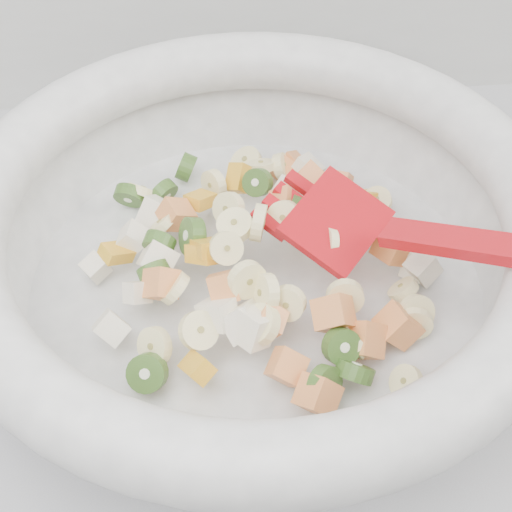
{
  "coord_description": "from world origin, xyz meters",
  "views": [
    {
      "loc": [
        -0.17,
        1.07,
        1.36
      ],
      "look_at": [
        -0.14,
        1.46,
        0.95
      ],
      "focal_mm": 55.0,
      "sensor_mm": 36.0,
      "label": 1
    }
  ],
  "objects": [
    {
      "name": "mixing_bowl",
      "position": [
        -0.14,
        1.46,
        0.97
      ],
      "size": [
        0.49,
        0.43,
        0.16
      ],
      "color": "white",
      "rests_on": "counter"
    }
  ]
}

